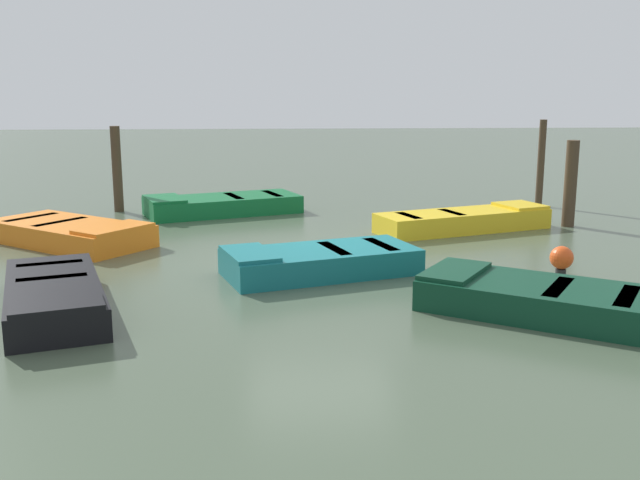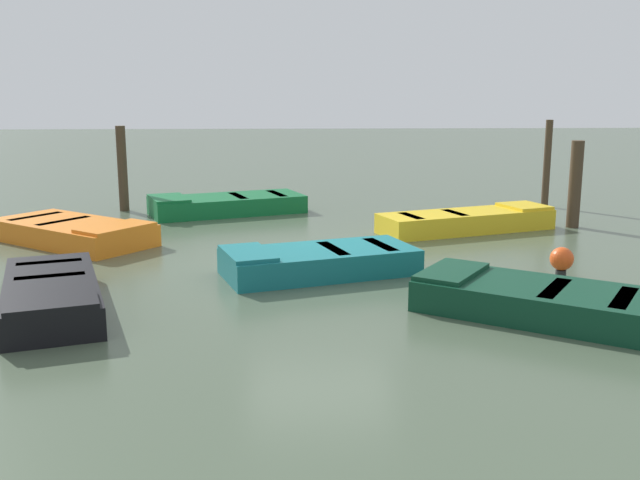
# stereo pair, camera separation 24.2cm
# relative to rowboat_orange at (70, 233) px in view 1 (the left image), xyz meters

# --- Properties ---
(ground_plane) EXTENTS (80.00, 80.00, 0.00)m
(ground_plane) POSITION_rel_rowboat_orange_xyz_m (4.59, -1.59, -0.22)
(ground_plane) COLOR #475642
(rowboat_orange) EXTENTS (3.45, 3.11, 0.46)m
(rowboat_orange) POSITION_rel_rowboat_orange_xyz_m (0.00, 0.00, 0.00)
(rowboat_orange) COLOR orange
(rowboat_orange) RESTS_ON ground_plane
(rowboat_black) EXTENTS (2.07, 3.29, 0.46)m
(rowboat_black) POSITION_rel_rowboat_orange_xyz_m (0.94, -4.24, 0.00)
(rowboat_black) COLOR black
(rowboat_black) RESTS_ON ground_plane
(rowboat_teal) EXTENTS (3.23, 2.18, 0.46)m
(rowboat_teal) POSITION_rel_rowboat_orange_xyz_m (4.52, -2.53, 0.00)
(rowboat_teal) COLOR #14666B
(rowboat_teal) RESTS_ON ground_plane
(rowboat_yellow) EXTENTS (3.79, 2.20, 0.46)m
(rowboat_yellow) POSITION_rel_rowboat_orange_xyz_m (7.70, 0.85, -0.00)
(rowboat_yellow) COLOR gold
(rowboat_yellow) RESTS_ON ground_plane
(rowboat_green) EXTENTS (3.75, 2.53, 0.46)m
(rowboat_green) POSITION_rel_rowboat_orange_xyz_m (2.60, 3.17, -0.00)
(rowboat_green) COLOR #0F602D
(rowboat_green) RESTS_ON ground_plane
(rowboat_dark_green) EXTENTS (3.22, 2.77, 0.46)m
(rowboat_dark_green) POSITION_rel_rowboat_orange_xyz_m (7.21, -4.73, 0.00)
(rowboat_dark_green) COLOR #0C3823
(rowboat_dark_green) RESTS_ON ground_plane
(mooring_piling_center) EXTENTS (0.26, 0.26, 1.81)m
(mooring_piling_center) POSITION_rel_rowboat_orange_xyz_m (10.00, 1.15, 0.69)
(mooring_piling_center) COLOR #423323
(mooring_piling_center) RESTS_ON ground_plane
(mooring_piling_far_right) EXTENTS (0.22, 0.22, 2.00)m
(mooring_piling_far_right) POSITION_rel_rowboat_orange_xyz_m (0.15, 3.64, 0.78)
(mooring_piling_far_right) COLOR #423323
(mooring_piling_far_right) RESTS_ON ground_plane
(mooring_piling_mid_right) EXTENTS (0.17, 0.17, 2.11)m
(mooring_piling_mid_right) POSITION_rel_rowboat_orange_xyz_m (10.33, 3.79, 0.84)
(mooring_piling_mid_right) COLOR #423323
(mooring_piling_mid_right) RESTS_ON ground_plane
(marker_buoy) EXTENTS (0.36, 0.36, 0.48)m
(marker_buoy) POSITION_rel_rowboat_orange_xyz_m (8.24, -2.90, 0.07)
(marker_buoy) COLOR #262626
(marker_buoy) RESTS_ON ground_plane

